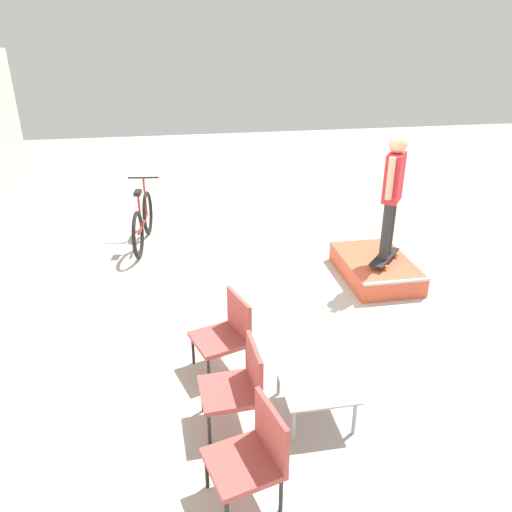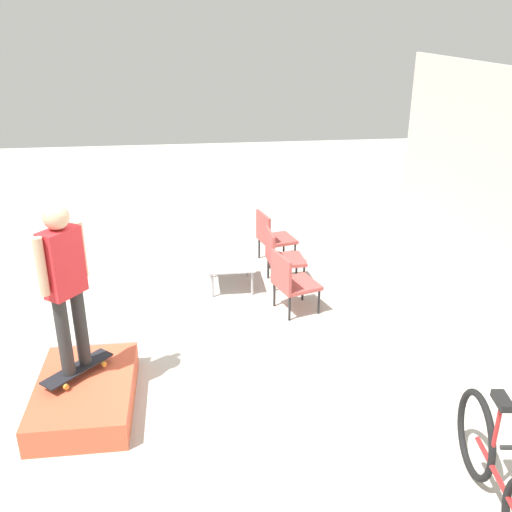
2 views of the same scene
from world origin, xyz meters
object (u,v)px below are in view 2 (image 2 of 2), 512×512
(skateboard_on_ramp, at_px, (78,369))
(person_skater, at_px, (64,276))
(patio_chair_left, at_px, (272,235))
(coffee_table, at_px, (230,265))
(patio_chair_right, at_px, (291,280))
(bicycle, at_px, (499,477))
(patio_chair_center, at_px, (280,255))
(skate_ramp_box, at_px, (86,393))

(skateboard_on_ramp, height_order, person_skater, person_skater)
(skateboard_on_ramp, xyz_separation_m, patio_chair_left, (-3.31, 2.49, 0.08))
(coffee_table, xyz_separation_m, patio_chair_right, (0.87, 0.73, 0.12))
(person_skater, height_order, bicycle, person_skater)
(patio_chair_right, height_order, bicycle, bicycle)
(patio_chair_center, height_order, patio_chair_right, same)
(person_skater, relative_size, bicycle, 0.97)
(coffee_table, distance_m, patio_chair_left, 1.10)
(skate_ramp_box, xyz_separation_m, patio_chair_right, (-1.74, 2.42, 0.31))
(patio_chair_left, height_order, patio_chair_right, same)
(skate_ramp_box, relative_size, patio_chair_right, 1.75)
(coffee_table, height_order, patio_chair_right, patio_chair_right)
(skate_ramp_box, relative_size, patio_chair_left, 1.75)
(patio_chair_right, distance_m, bicycle, 3.71)
(skate_ramp_box, height_order, skateboard_on_ramp, skateboard_on_ramp)
(person_skater, relative_size, coffee_table, 2.33)
(patio_chair_right, bearing_deg, patio_chair_left, -17.77)
(skateboard_on_ramp, distance_m, coffee_table, 3.05)
(skateboard_on_ramp, xyz_separation_m, bicycle, (1.95, 3.47, 0.03))
(skateboard_on_ramp, relative_size, bicycle, 0.40)
(coffee_table, xyz_separation_m, patio_chair_center, (0.01, 0.73, 0.12))
(skate_ramp_box, bearing_deg, patio_chair_right, 125.72)
(skateboard_on_ramp, distance_m, bicycle, 3.98)
(skate_ramp_box, bearing_deg, coffee_table, 147.10)
(skateboard_on_ramp, height_order, bicycle, bicycle)
(patio_chair_left, distance_m, patio_chair_right, 1.68)
(bicycle, bearing_deg, skateboard_on_ramp, -112.04)
(skate_ramp_box, xyz_separation_m, patio_chair_center, (-2.60, 2.41, 0.31))
(person_skater, relative_size, patio_chair_left, 2.07)
(skate_ramp_box, bearing_deg, bicycle, 61.59)
(skateboard_on_ramp, bearing_deg, person_skater, -138.06)
(bicycle, bearing_deg, patio_chair_right, -157.41)
(coffee_table, xyz_separation_m, patio_chair_left, (-0.82, 0.73, 0.12))
(skateboard_on_ramp, relative_size, patio_chair_left, 0.84)
(patio_chair_left, bearing_deg, coffee_table, 123.61)
(person_skater, bearing_deg, coffee_table, -178.61)
(skate_ramp_box, distance_m, person_skater, 1.27)
(bicycle, bearing_deg, patio_chair_center, -160.23)
(person_skater, height_order, patio_chair_right, person_skater)
(patio_chair_center, distance_m, bicycle, 4.55)
(skate_ramp_box, height_order, coffee_table, coffee_table)
(skate_ramp_box, bearing_deg, patio_chair_left, 144.76)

